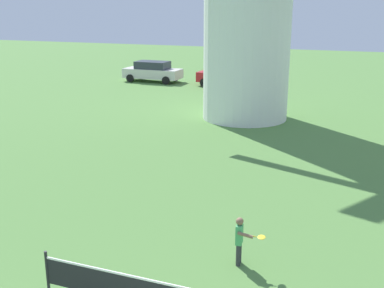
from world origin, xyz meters
name	(u,v)px	position (x,y,z in m)	size (l,w,h in m)	color
player_far	(240,238)	(0.80, 4.51, 0.66)	(0.72, 0.43, 1.16)	#333338
parked_car_cream	(153,71)	(-12.74, 28.19, 0.81)	(4.44, 1.91, 1.56)	silver
parked_car_red	(226,75)	(-6.83, 28.21, 0.81)	(4.19, 2.05, 1.56)	red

